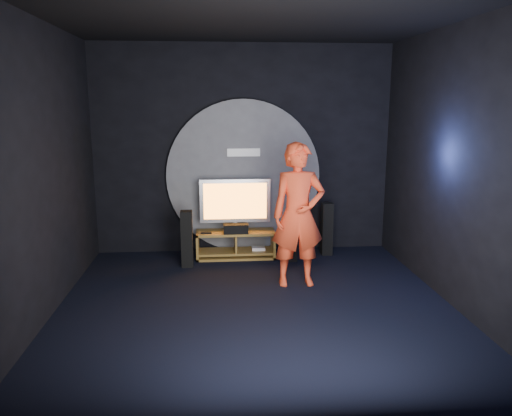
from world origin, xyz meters
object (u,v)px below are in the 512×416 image
at_px(tv, 235,203).
at_px(player, 298,215).
at_px(media_console, 236,246).
at_px(tower_speaker_right, 327,229).
at_px(subwoofer, 288,251).
at_px(tower_speaker_left, 187,239).

distance_m(tv, player, 1.61).
bearing_deg(media_console, tower_speaker_right, 1.74).
height_order(media_console, player, player).
distance_m(tv, subwoofer, 1.18).
xyz_separation_m(subwoofer, player, (-0.03, -1.11, 0.86)).
relative_size(tower_speaker_left, tower_speaker_right, 1.00).
relative_size(media_console, tower_speaker_left, 1.45).
height_order(tv, tower_speaker_right, tv).
relative_size(tv, player, 0.58).
relative_size(media_console, player, 0.64).
bearing_deg(subwoofer, media_console, 165.98).
bearing_deg(player, tower_speaker_left, 148.43).
relative_size(tower_speaker_left, subwoofer, 3.01).
relative_size(tower_speaker_right, subwoofer, 3.01).
height_order(tower_speaker_left, tower_speaker_right, same).
bearing_deg(tower_speaker_left, tower_speaker_right, 10.90).
xyz_separation_m(tower_speaker_right, player, (-0.73, -1.37, 0.56)).
bearing_deg(tower_speaker_left, subwoofer, 6.67).
height_order(tower_speaker_right, player, player).
relative_size(media_console, tv, 1.12).
height_order(tv, player, player).
distance_m(tower_speaker_right, player, 1.65).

